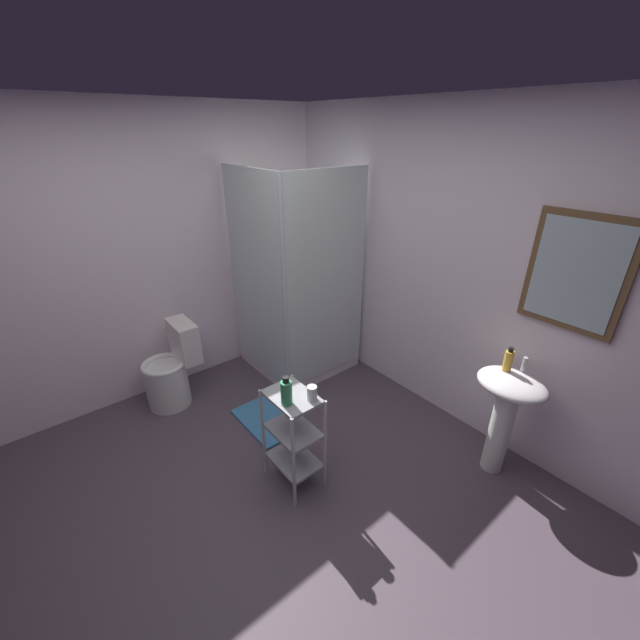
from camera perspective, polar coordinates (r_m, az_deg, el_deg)
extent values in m
cube|color=#50424E|center=(2.96, -8.48, -25.30)|extent=(4.20, 4.20, 0.02)
cube|color=white|center=(3.33, 18.28, 6.63)|extent=(4.20, 0.10, 2.50)
cube|color=brown|center=(2.84, 33.08, 5.68)|extent=(0.56, 0.03, 0.72)
cube|color=silver|center=(2.83, 32.96, 5.61)|extent=(0.48, 0.01, 0.64)
cube|color=white|center=(3.75, -24.94, 7.65)|extent=(0.10, 4.20, 2.50)
cube|color=white|center=(4.28, -3.06, -5.34)|extent=(0.90, 0.90, 0.10)
cube|color=silver|center=(3.62, -9.18, 5.86)|extent=(0.90, 0.02, 1.90)
cube|color=silver|center=(3.52, 0.94, 5.58)|extent=(0.02, 0.90, 1.90)
cylinder|color=silver|center=(3.27, -5.11, 3.78)|extent=(0.04, 0.04, 1.90)
cylinder|color=silver|center=(4.26, -3.07, -4.75)|extent=(0.08, 0.08, 0.00)
cylinder|color=white|center=(3.19, 24.50, -14.43)|extent=(0.15, 0.15, 0.68)
ellipsoid|color=white|center=(2.96, 25.96, -8.40)|extent=(0.46, 0.37, 0.13)
cylinder|color=silver|center=(3.00, 27.42, -5.65)|extent=(0.03, 0.03, 0.10)
cylinder|color=white|center=(3.85, -21.19, -8.73)|extent=(0.37, 0.37, 0.40)
torus|color=white|center=(3.74, -21.72, -6.01)|extent=(0.37, 0.37, 0.04)
cube|color=white|center=(3.71, -19.05, -2.83)|extent=(0.35, 0.17, 0.36)
cylinder|color=silver|center=(2.89, -8.19, -15.94)|extent=(0.02, 0.02, 0.74)
cylinder|color=silver|center=(2.66, -3.83, -20.11)|extent=(0.02, 0.02, 0.74)
cylinder|color=silver|center=(2.99, -3.84, -13.93)|extent=(0.02, 0.02, 0.74)
cylinder|color=silver|center=(2.78, 0.74, -17.68)|extent=(0.02, 0.02, 0.74)
cube|color=#99999E|center=(2.96, -3.72, -19.53)|extent=(0.36, 0.26, 0.02)
cube|color=#99999E|center=(2.77, -3.89, -15.63)|extent=(0.36, 0.26, 0.02)
cube|color=#99999E|center=(2.59, -4.08, -11.02)|extent=(0.36, 0.26, 0.02)
cylinder|color=gold|center=(2.94, 25.55, -5.36)|extent=(0.06, 0.06, 0.14)
cylinder|color=black|center=(2.90, 25.88, -3.87)|extent=(0.03, 0.03, 0.03)
cylinder|color=#38955E|center=(2.47, -4.88, -10.46)|extent=(0.07, 0.07, 0.16)
cylinder|color=black|center=(2.41, -4.97, -8.58)|extent=(0.04, 0.04, 0.04)
cylinder|color=silver|center=(2.52, -1.17, -10.50)|extent=(0.06, 0.06, 0.10)
cube|color=teal|center=(3.56, -7.56, -14.02)|extent=(0.60, 0.40, 0.02)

